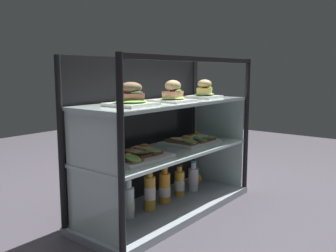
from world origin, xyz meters
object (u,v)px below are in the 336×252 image
juice_bottle_front_right_end (165,187)px  juice_bottle_front_fourth (129,202)px  orange_fruit_beside_bottles (197,179)px  juice_bottle_front_second (193,178)px  plated_roll_sandwich_center (205,91)px  plated_roll_sandwich_near_left_corner (131,98)px  open_sandwich_tray_near_left_corner (192,140)px  plated_roll_sandwich_far_right (173,94)px  juice_bottle_front_left_end (179,183)px  juice_bottle_back_center (150,192)px  open_sandwich_tray_far_right (137,155)px  juice_bottle_back_right (106,207)px

juice_bottle_front_right_end → juice_bottle_front_fourth: bearing=178.3°
orange_fruit_beside_bottles → juice_bottle_front_second: bearing=-154.7°
orange_fruit_beside_bottles → plated_roll_sandwich_center: bearing=-129.5°
plated_roll_sandwich_near_left_corner → open_sandwich_tray_near_left_corner: size_ratio=0.60×
plated_roll_sandwich_center → plated_roll_sandwich_far_right: bearing=-179.6°
juice_bottle_front_right_end → plated_roll_sandwich_far_right: bearing=-92.3°
juice_bottle_front_fourth → juice_bottle_front_right_end: 0.29m
plated_roll_sandwich_center → juice_bottle_front_fourth: (-0.61, 0.07, -0.55)m
plated_roll_sandwich_center → open_sandwich_tray_near_left_corner: plated_roll_sandwich_center is taller
plated_roll_sandwich_near_left_corner → juice_bottle_front_right_end: plated_roll_sandwich_near_left_corner is taller
juice_bottle_front_left_end → plated_roll_sandwich_far_right: bearing=-157.1°
plated_roll_sandwich_near_left_corner → orange_fruit_beside_bottles: bearing=8.4°
juice_bottle_back_center → juice_bottle_front_second: juice_bottle_back_center is taller
open_sandwich_tray_far_right → juice_bottle_front_right_end: bearing=6.7°
plated_roll_sandwich_near_left_corner → juice_bottle_front_left_end: size_ratio=1.04×
juice_bottle_back_center → open_sandwich_tray_far_right: bearing=-169.4°
plated_roll_sandwich_center → open_sandwich_tray_far_right: 0.66m
juice_bottle_front_right_end → juice_bottle_front_left_end: (0.15, 0.00, -0.01)m
juice_bottle_back_center → orange_fruit_beside_bottles: juice_bottle_back_center is taller
plated_roll_sandwich_near_left_corner → open_sandwich_tray_far_right: (0.06, 0.03, -0.30)m
juice_bottle_back_right → juice_bottle_back_center: bearing=-3.7°
open_sandwich_tray_far_right → open_sandwich_tray_near_left_corner: bearing=1.2°
juice_bottle_front_left_end → orange_fruit_beside_bottles: size_ratio=2.79×
plated_roll_sandwich_near_left_corner → plated_roll_sandwich_center: same height
juice_bottle_back_right → juice_bottle_front_left_end: juice_bottle_back_right is taller
plated_roll_sandwich_far_right → juice_bottle_front_second: size_ratio=1.03×
open_sandwich_tray_far_right → plated_roll_sandwich_center: bearing=-2.7°
plated_roll_sandwich_near_left_corner → juice_bottle_back_right: plated_roll_sandwich_near_left_corner is taller
open_sandwich_tray_far_right → juice_bottle_front_fourth: bearing=117.6°
juice_bottle_front_second → juice_bottle_back_center: bearing=179.7°
orange_fruit_beside_bottles → plated_roll_sandwich_near_left_corner: bearing=-171.6°
plated_roll_sandwich_center → open_sandwich_tray_far_right: size_ratio=0.50×
juice_bottle_back_center → juice_bottle_front_right_end: bearing=3.2°
plated_roll_sandwich_near_left_corner → juice_bottle_front_left_end: bearing=7.1°
juice_bottle_front_second → orange_fruit_beside_bottles: (0.13, 0.06, -0.04)m
plated_roll_sandwich_far_right → plated_roll_sandwich_center: (0.33, 0.00, 0.00)m
open_sandwich_tray_far_right → juice_bottle_front_left_end: 0.49m
juice_bottle_front_fourth → juice_bottle_back_center: bearing=-6.3°
plated_roll_sandwich_near_left_corner → orange_fruit_beside_bottles: size_ratio=2.90×
open_sandwich_tray_far_right → orange_fruit_beside_bottles: open_sandwich_tray_far_right is taller
plated_roll_sandwich_far_right → juice_bottle_front_fourth: (-0.29, 0.07, -0.55)m
plated_roll_sandwich_center → juice_bottle_back_center: 0.71m
plated_roll_sandwich_far_right → juice_bottle_front_second: plated_roll_sandwich_far_right is taller
juice_bottle_front_second → orange_fruit_beside_bottles: bearing=25.3°
juice_bottle_front_fourth → juice_bottle_back_center: juice_bottle_back_center is taller
plated_roll_sandwich_far_right → orange_fruit_beside_bottles: 0.74m
juice_bottle_front_second → plated_roll_sandwich_center: bearing=-51.6°
plated_roll_sandwich_center → juice_bottle_front_second: size_ratio=0.88×
plated_roll_sandwich_far_right → juice_bottle_back_right: (-0.44, 0.07, -0.53)m
open_sandwich_tray_near_left_corner → juice_bottle_back_center: open_sandwich_tray_near_left_corner is taller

